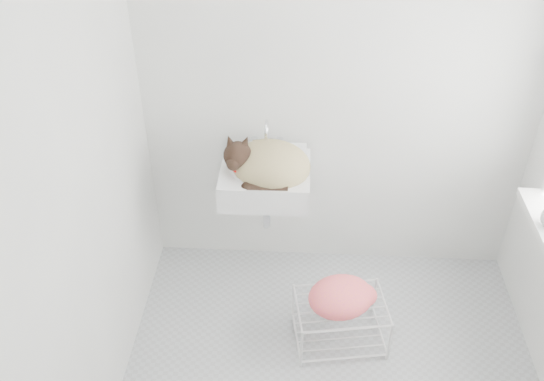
{
  "coord_description": "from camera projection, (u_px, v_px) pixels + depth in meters",
  "views": [
    {
      "loc": [
        -0.2,
        -1.89,
        2.67
      ],
      "look_at": [
        -0.34,
        0.5,
        0.88
      ],
      "focal_mm": 39.02,
      "sensor_mm": 36.0,
      "label": 1
    }
  ],
  "objects": [
    {
      "name": "towel",
      "position": [
        340.0,
        303.0,
        3.14
      ],
      "size": [
        0.43,
        0.37,
        0.15
      ],
      "primitive_type": "ellipsoid",
      "rotation": [
        0.0,
        0.0,
        0.4
      ],
      "color": "orange",
      "rests_on": "wire_rack"
    },
    {
      "name": "back_wall",
      "position": [
        341.0,
        81.0,
        3.15
      ],
      "size": [
        2.2,
        0.02,
        2.5
      ],
      "primitive_type": "cube",
      "color": "white",
      "rests_on": "ground"
    },
    {
      "name": "wire_rack",
      "position": [
        340.0,
        321.0,
        3.25
      ],
      "size": [
        0.52,
        0.4,
        0.28
      ],
      "primitive_type": "cube",
      "rotation": [
        0.0,
        0.0,
        0.16
      ],
      "color": "silver",
      "rests_on": "floor"
    },
    {
      "name": "faucet",
      "position": [
        267.0,
        129.0,
        3.26
      ],
      "size": [
        0.18,
        0.12,
        0.18
      ],
      "primitive_type": null,
      "color": "silver",
      "rests_on": "sink"
    },
    {
      "name": "cat",
      "position": [
        267.0,
        164.0,
        3.16
      ],
      "size": [
        0.5,
        0.44,
        0.28
      ],
      "rotation": [
        0.0,
        0.0,
        -0.24
      ],
      "color": "tan",
      "rests_on": "sink"
    },
    {
      "name": "left_wall",
      "position": [
        79.0,
        185.0,
        2.4
      ],
      "size": [
        0.02,
        2.0,
        2.5
      ],
      "primitive_type": "cube",
      "color": "white",
      "rests_on": "ground"
    },
    {
      "name": "sink",
      "position": [
        265.0,
        168.0,
        3.2
      ],
      "size": [
        0.49,
        0.42,
        0.19
      ],
      "primitive_type": "cube",
      "color": "white",
      "rests_on": "back_wall"
    }
  ]
}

